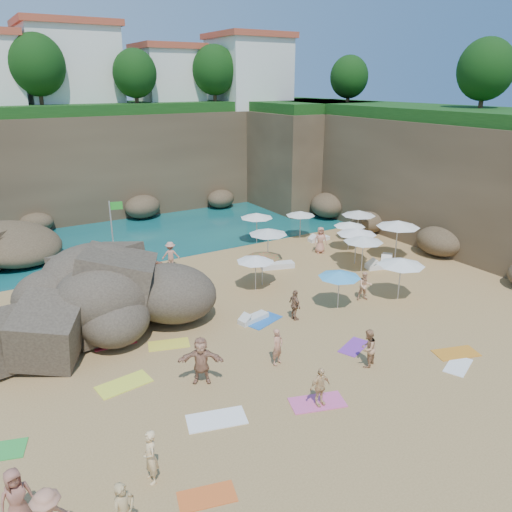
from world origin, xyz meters
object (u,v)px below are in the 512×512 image
person_stand_2 (171,255)px  person_stand_6 (151,457)px  person_stand_0 (124,512)px  person_stand_3 (295,305)px  parasol_0 (257,215)px  person_stand_4 (320,240)px  parasol_1 (301,213)px  rock_outcrop (88,326)px  flag_pole (114,225)px  lounger_0 (192,295)px  parasol_2 (350,224)px  person_stand_5 (150,268)px  person_stand_1 (368,348)px

person_stand_2 → person_stand_6: person_stand_6 is taller
person_stand_0 → person_stand_3: (10.34, 7.50, -0.10)m
parasol_0 → person_stand_4: bearing=-58.5°
person_stand_4 → parasol_1: bearing=97.4°
rock_outcrop → flag_pole: 8.13m
flag_pole → lounger_0: flag_pole is taller
lounger_0 → person_stand_3: size_ratio=1.33×
parasol_2 → person_stand_0: (-19.25, -13.95, -0.92)m
rock_outcrop → person_stand_5: person_stand_5 is taller
rock_outcrop → lounger_0: bearing=3.6°
parasol_1 → person_stand_6: size_ratio=1.26×
person_stand_0 → parasol_2: bearing=13.6°
parasol_2 → person_stand_4: size_ratio=1.18×
person_stand_2 → person_stand_4: person_stand_4 is taller
person_stand_5 → person_stand_2: bearing=11.4°
parasol_0 → person_stand_0: (-14.92, -18.39, -1.09)m
flag_pole → person_stand_1: flag_pole is taller
flag_pole → parasol_1: flag_pole is taller
person_stand_2 → person_stand_6: 16.84m
person_stand_1 → person_stand_6: 9.33m
rock_outcrop → parasol_0: parasol_0 is taller
rock_outcrop → person_stand_6: (-0.78, -10.41, 0.81)m
person_stand_3 → person_stand_6: person_stand_6 is taller
person_stand_4 → rock_outcrop: bearing=-149.3°
flag_pole → person_stand_6: (-4.20, -17.33, -1.75)m
parasol_2 → person_stand_4: (-1.93, 0.51, -0.90)m
person_stand_2 → person_stand_4: 9.59m
person_stand_3 → rock_outcrop: bearing=66.3°
rock_outcrop → lounger_0: 5.31m
person_stand_0 → person_stand_5: person_stand_5 is taller
person_stand_6 → person_stand_2: bearing=159.6°
parasol_1 → lounger_0: 12.31m
person_stand_3 → person_stand_6: 10.95m
person_stand_5 → person_stand_4: bearing=-34.8°
person_stand_4 → person_stand_5: bearing=-161.9°
person_stand_2 → person_stand_5: bearing=64.7°
person_stand_4 → person_stand_6: person_stand_4 is taller
person_stand_3 → person_stand_1: bearing=-174.9°
person_stand_1 → person_stand_3: bearing=-112.9°
person_stand_1 → person_stand_4: (6.89, 11.67, 0.08)m
lounger_0 → person_stand_6: person_stand_6 is taller
flag_pole → lounger_0: size_ratio=2.03×
person_stand_1 → person_stand_6: bearing=-16.0°
person_stand_6 → parasol_1: bearing=137.5°
person_stand_4 → person_stand_5: 11.22m
rock_outcrop → person_stand_0: 12.08m
person_stand_0 → lounger_0: bearing=36.9°
flag_pole → lounger_0: bearing=-74.1°
flag_pole → person_stand_1: size_ratio=2.59×
rock_outcrop → parasol_2: (17.28, 2.05, 1.76)m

